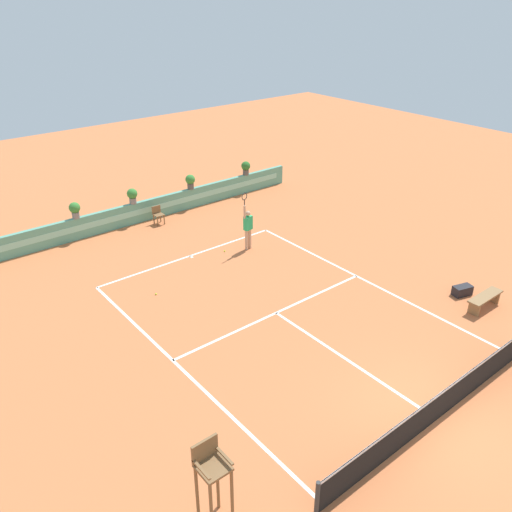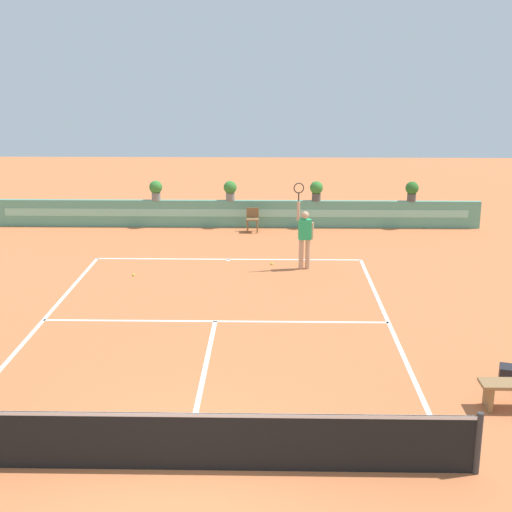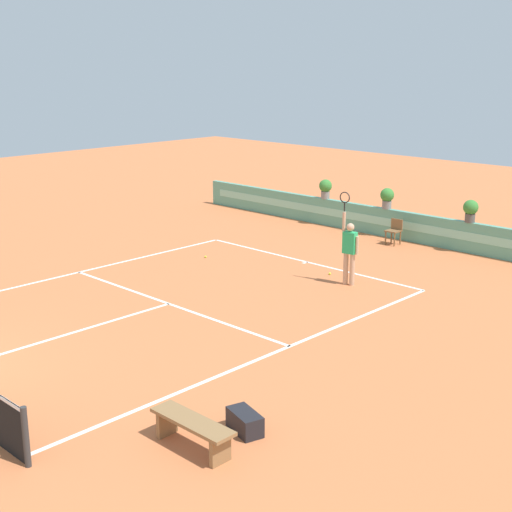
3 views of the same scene
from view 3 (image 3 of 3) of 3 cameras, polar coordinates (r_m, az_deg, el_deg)
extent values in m
plane|color=#C66B3D|center=(18.45, -7.83, -4.03)|extent=(60.00, 60.00, 0.00)
cube|color=white|center=(22.39, 4.04, -0.47)|extent=(8.22, 0.10, 0.01)
cube|color=white|center=(18.69, -6.87, -3.74)|extent=(8.22, 0.10, 0.01)
cube|color=white|center=(16.98, -15.28, -6.16)|extent=(0.10, 6.40, 0.01)
cube|color=white|center=(21.67, -14.73, -1.48)|extent=(0.10, 11.89, 0.01)
cube|color=white|center=(15.59, 1.55, -7.55)|extent=(0.10, 11.89, 0.01)
cube|color=white|center=(22.31, 3.87, -0.52)|extent=(0.10, 0.20, 0.01)
cylinder|color=#333333|center=(11.84, -17.63, -13.39)|extent=(0.10, 0.10, 1.00)
cube|color=#599E84|center=(25.79, 10.50, 2.54)|extent=(18.00, 0.20, 1.00)
cube|color=#87CCB2|center=(25.69, 10.38, 2.61)|extent=(17.10, 0.01, 0.28)
cylinder|color=brown|center=(24.80, 10.14, 1.40)|extent=(0.05, 0.05, 0.45)
cylinder|color=brown|center=(24.61, 10.82, 1.26)|extent=(0.05, 0.05, 0.45)
cylinder|color=brown|center=(25.09, 10.59, 1.53)|extent=(0.05, 0.05, 0.45)
cylinder|color=brown|center=(24.90, 11.26, 1.40)|extent=(0.05, 0.05, 0.45)
cube|color=brown|center=(24.79, 10.73, 1.95)|extent=(0.44, 0.44, 0.04)
cube|color=brown|center=(24.91, 11.01, 2.47)|extent=(0.44, 0.04, 0.36)
cube|color=olive|center=(12.39, -7.00, -12.86)|extent=(0.08, 0.40, 0.45)
cube|color=olive|center=(11.54, -2.83, -15.01)|extent=(0.08, 0.40, 0.45)
cube|color=olive|center=(11.83, -5.03, -12.82)|extent=(1.60, 0.44, 0.06)
cube|color=black|center=(12.41, -0.89, -12.90)|extent=(0.77, 0.54, 0.36)
cylinder|color=tan|center=(20.11, 7.56, -1.06)|extent=(0.14, 0.14, 0.90)
cylinder|color=tan|center=(20.20, 7.06, -0.97)|extent=(0.14, 0.14, 0.90)
cube|color=#28B266|center=(19.96, 7.38, 1.05)|extent=(0.39, 0.27, 0.60)
sphere|color=tan|center=(19.86, 7.42, 2.25)|extent=(0.22, 0.22, 0.22)
cylinder|color=tan|center=(19.92, 6.93, 2.67)|extent=(0.09, 0.09, 0.55)
cylinder|color=black|center=(19.84, 6.96, 3.85)|extent=(0.04, 0.04, 0.24)
torus|color=#262626|center=(19.79, 6.99, 4.59)|extent=(0.31, 0.08, 0.31)
cylinder|color=tan|center=(19.87, 7.93, 0.82)|extent=(0.09, 0.09, 0.50)
sphere|color=#CCE033|center=(22.86, -3.99, -0.06)|extent=(0.07, 0.07, 0.07)
sphere|color=#CCE033|center=(21.13, 5.82, -1.39)|extent=(0.07, 0.07, 0.07)
cylinder|color=#514C47|center=(24.19, 16.45, 2.89)|extent=(0.32, 0.32, 0.28)
sphere|color=#387F33|center=(24.12, 16.51, 3.69)|extent=(0.48, 0.48, 0.48)
cylinder|color=gray|center=(25.76, 10.23, 3.99)|extent=(0.32, 0.32, 0.28)
sphere|color=#387F33|center=(25.70, 10.27, 4.74)|extent=(0.48, 0.48, 0.48)
cylinder|color=gray|center=(27.34, 5.46, 4.80)|extent=(0.32, 0.32, 0.28)
sphere|color=#387F33|center=(27.28, 5.48, 5.51)|extent=(0.48, 0.48, 0.48)
camera|label=1|loc=(24.17, -49.73, 19.74)|focal=36.90mm
camera|label=2|loc=(13.41, -68.37, 5.69)|focal=50.45mm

